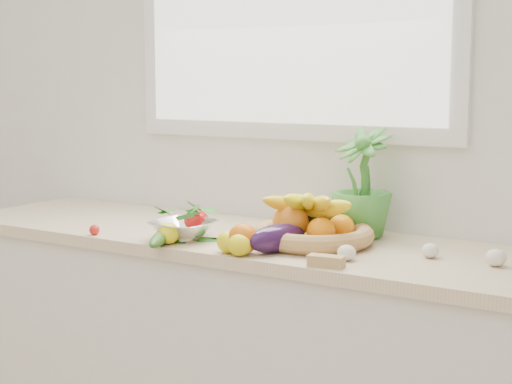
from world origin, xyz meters
The scene contains 18 objects.
back_wall centered at (0.00, 2.25, 1.35)m, with size 4.50×0.02×2.70m, color white.
counter_cabinet centered at (0.00, 1.95, 0.43)m, with size 2.20×0.58×0.86m, color silver.
countertop centered at (0.00, 1.95, 0.88)m, with size 2.24×0.62×0.04m, color beige.
orange_loose centered at (0.15, 1.70, 0.95)m, with size 0.09×0.09×0.09m, color #D55D06.
lemon_a centered at (-0.13, 1.69, 0.93)m, with size 0.07×0.09×0.07m, color yellow.
lemon_b centered at (0.16, 1.67, 0.93)m, with size 0.07×0.09×0.07m, color yellow.
lemon_c centered at (0.10, 1.69, 0.93)m, with size 0.07×0.08×0.07m, color yellow.
apple centered at (-0.14, 1.86, 0.94)m, with size 0.09×0.09×0.09m, color #BA0F0E.
ginger centered at (0.43, 1.68, 0.92)m, with size 0.10×0.04×0.03m, color tan.
garlic_a centered at (0.64, 1.94, 0.92)m, with size 0.05×0.05×0.04m, color white.
garlic_b centered at (0.83, 1.94, 0.92)m, with size 0.06×0.06×0.05m, color silver.
garlic_c centered at (0.45, 1.78, 0.92)m, with size 0.05×0.05×0.05m, color white.
eggplant centered at (0.22, 1.77, 0.94)m, with size 0.08×0.21×0.09m, color #260E34.
cucumber centered at (-0.14, 1.67, 0.92)m, with size 0.04×0.24×0.04m, color #265519.
radish centered at (-0.43, 1.67, 0.92)m, with size 0.03×0.03×0.03m, color red.
potted_herb centered at (0.34, 2.11, 1.08)m, with size 0.20×0.20×0.36m, color #3F8C32.
fruit_basket centered at (0.26, 1.93, 0.95)m, with size 0.50×0.50×0.19m.
colander_with_spinach centered at (-0.12, 1.76, 0.96)m, with size 0.21×0.21×0.11m.
Camera 1 is at (1.39, -0.21, 1.41)m, focal length 55.00 mm.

